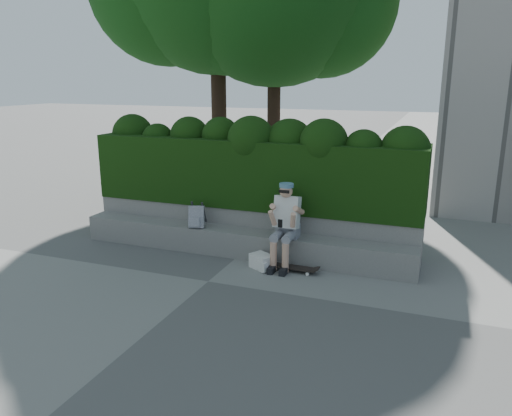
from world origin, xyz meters
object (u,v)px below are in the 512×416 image
at_px(person, 286,222).
at_px(backpack_plaid, 197,217).
at_px(skateboard, 293,267).
at_px(backpack_ground, 262,261).

xyz_separation_m(person, backpack_plaid, (-1.66, 0.08, -0.11)).
height_order(person, skateboard, person).
relative_size(backpack_plaid, backpack_ground, 1.07).
xyz_separation_m(backpack_plaid, backpack_ground, (1.35, -0.35, -0.53)).
bearing_deg(backpack_ground, person, 69.98).
relative_size(skateboard, backpack_ground, 2.10).
bearing_deg(skateboard, backpack_plaid, 171.86).
distance_m(backpack_plaid, backpack_ground, 1.49).
xyz_separation_m(skateboard, backpack_ground, (-0.51, -0.05, 0.05)).
bearing_deg(backpack_plaid, person, -21.78).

